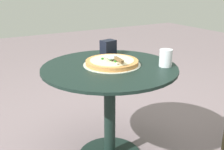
{
  "coord_description": "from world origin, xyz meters",
  "views": [
    {
      "loc": [
        1.44,
        -0.82,
        1.21
      ],
      "look_at": [
        -0.02,
        0.03,
        0.62
      ],
      "focal_mm": 43.04,
      "sensor_mm": 36.0,
      "label": 1
    }
  ],
  "objects": [
    {
      "name": "pizza_on_tray",
      "position": [
        -0.02,
        0.03,
        0.71
      ],
      "size": [
        0.38,
        0.38,
        0.05
      ],
      "color": "silver",
      "rests_on": "patio_table"
    },
    {
      "name": "drinking_cup",
      "position": [
        0.18,
        0.31,
        0.75
      ],
      "size": [
        0.08,
        0.08,
        0.11
      ],
      "primitive_type": "cylinder",
      "color": "silver",
      "rests_on": "patio_table"
    },
    {
      "name": "patio_table",
      "position": [
        0.0,
        0.0,
        0.5
      ],
      "size": [
        0.88,
        0.88,
        0.69
      ],
      "color": "black",
      "rests_on": "ground"
    },
    {
      "name": "napkin_dispenser",
      "position": [
        -0.25,
        0.13,
        0.75
      ],
      "size": [
        0.1,
        0.12,
        0.11
      ],
      "primitive_type": "cube",
      "rotation": [
        0.0,
        0.0,
        1.76
      ],
      "color": "black",
      "rests_on": "patio_table"
    },
    {
      "name": "pizza_server",
      "position": [
        0.03,
        0.03,
        0.75
      ],
      "size": [
        0.21,
        0.09,
        0.02
      ],
      "color": "silver",
      "rests_on": "pizza_on_tray"
    }
  ]
}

